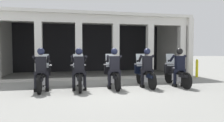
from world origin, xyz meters
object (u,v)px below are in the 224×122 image
(motorcycle_center, at_px, (113,75))
(police_officer_center, at_px, (114,65))
(police_officer_right, at_px, (147,64))
(motorcycle_far_right, at_px, (176,74))
(motorcycle_far_left, at_px, (42,77))
(bollard_kerbside, at_px, (197,68))
(police_officer_far_left, at_px, (41,66))
(police_officer_left, at_px, (79,65))
(motorcycle_left, at_px, (79,76))
(police_officer_far_right, at_px, (179,64))
(motorcycle_right, at_px, (144,74))

(motorcycle_center, relative_size, police_officer_center, 1.29)
(police_officer_right, height_order, motorcycle_far_right, police_officer_right)
(motorcycle_far_left, height_order, bollard_kerbside, motorcycle_far_left)
(police_officer_far_left, distance_m, motorcycle_center, 2.75)
(police_officer_left, height_order, motorcycle_center, police_officer_left)
(motorcycle_left, distance_m, motorcycle_far_right, 4.06)
(police_officer_center, distance_m, police_officer_far_right, 2.71)
(motorcycle_far_left, distance_m, police_officer_left, 1.47)
(motorcycle_far_left, xyz_separation_m, police_officer_far_right, (5.41, -0.47, 0.44))
(motorcycle_left, height_order, police_officer_left, police_officer_left)
(motorcycle_center, xyz_separation_m, motorcycle_right, (1.35, -0.00, 0.00))
(motorcycle_center, height_order, police_officer_far_right, police_officer_far_right)
(police_officer_left, distance_m, police_officer_right, 2.71)
(motorcycle_center, bearing_deg, police_officer_far_left, -168.99)
(police_officer_center, xyz_separation_m, police_officer_far_right, (2.71, -0.14, 0.00))
(motorcycle_center, xyz_separation_m, police_officer_center, (-0.00, -0.28, 0.44))
(motorcycle_right, height_order, bollard_kerbside, motorcycle_right)
(police_officer_far_left, relative_size, police_officer_center, 1.00)
(police_officer_left, bearing_deg, police_officer_far_left, 173.90)
(motorcycle_left, xyz_separation_m, police_officer_left, (-0.00, -0.28, 0.44))
(police_officer_far_left, bearing_deg, motorcycle_far_right, 1.30)
(motorcycle_right, bearing_deg, police_officer_right, -84.00)
(motorcycle_center, relative_size, police_officer_far_right, 1.29)
(motorcycle_far_left, xyz_separation_m, bollard_kerbside, (7.99, 2.03, -0.00))
(motorcycle_right, relative_size, police_officer_far_right, 1.29)
(motorcycle_far_right, bearing_deg, police_officer_right, -177.19)
(motorcycle_far_right, xyz_separation_m, police_officer_far_right, (-0.00, -0.28, 0.44))
(police_officer_center, relative_size, motorcycle_far_right, 0.78)
(police_officer_far_left, height_order, motorcycle_left, police_officer_far_left)
(motorcycle_center, height_order, motorcycle_far_right, same)
(bollard_kerbside, bearing_deg, motorcycle_right, -152.17)
(motorcycle_left, xyz_separation_m, police_officer_right, (2.71, -0.23, 0.44))
(motorcycle_far_right, relative_size, police_officer_far_right, 1.29)
(police_officer_far_left, xyz_separation_m, police_officer_right, (4.06, -0.05, 0.00))
(motorcycle_right, bearing_deg, motorcycle_far_right, 0.48)
(police_officer_left, relative_size, police_officer_far_right, 1.00)
(motorcycle_left, distance_m, police_officer_far_right, 4.10)
(police_officer_center, bearing_deg, police_officer_far_right, 3.16)
(motorcycle_right, distance_m, police_officer_right, 0.52)
(police_officer_right, xyz_separation_m, police_officer_far_right, (1.35, -0.14, 0.00))
(police_officer_far_right, bearing_deg, police_officer_far_left, 174.65)
(motorcycle_far_left, relative_size, motorcycle_far_right, 1.00)
(motorcycle_far_left, distance_m, motorcycle_left, 1.36)
(motorcycle_center, bearing_deg, police_officer_right, -5.80)
(motorcycle_left, height_order, motorcycle_right, same)
(motorcycle_far_left, relative_size, motorcycle_left, 1.00)
(police_officer_right, bearing_deg, motorcycle_far_left, -178.44)
(police_officer_center, distance_m, motorcycle_right, 1.45)
(police_officer_far_left, bearing_deg, police_officer_left, -3.97)
(motorcycle_far_left, distance_m, motorcycle_center, 2.71)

